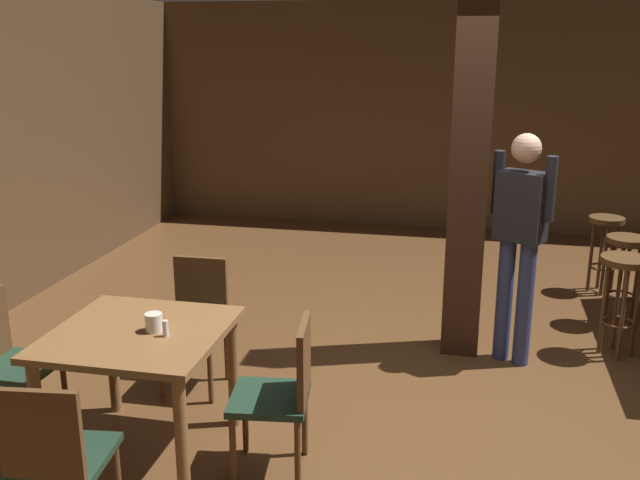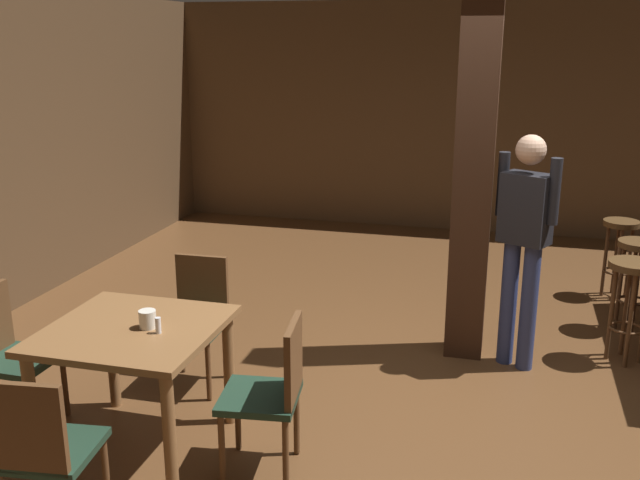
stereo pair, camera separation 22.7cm
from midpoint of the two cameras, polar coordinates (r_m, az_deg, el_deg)
ground_plane at (r=5.09m, az=11.88°, el=-12.06°), size 10.80×10.80×0.00m
wall_back at (r=9.06m, az=14.12°, el=9.36°), size 8.00×0.10×2.80m
pillar at (r=5.34m, az=13.39°, el=5.13°), size 0.28×0.28×2.80m
dining_table at (r=4.24m, az=-13.16°, el=-8.38°), size 0.96×0.96×0.77m
chair_north at (r=5.02m, az=-8.54°, el=-5.91°), size 0.43×0.43×0.89m
chair_south at (r=3.67m, az=-19.62°, el=-15.44°), size 0.47×0.47×0.89m
chair_west at (r=4.78m, az=-22.48°, el=-8.19°), size 0.43×0.43×0.89m
chair_east at (r=3.98m, az=-2.12°, el=-11.82°), size 0.47×0.47×0.89m
napkin_cup at (r=4.14m, az=-12.11°, el=-6.23°), size 0.10×0.10×0.10m
salt_shaker at (r=4.06m, az=-11.26°, el=-6.73°), size 0.03×0.03×0.09m
standing_person at (r=5.29m, az=17.20°, el=0.33°), size 0.45×0.33×1.72m
bar_stool_near at (r=5.77m, az=24.69°, el=-3.45°), size 0.36×0.36×0.78m
bar_stool_mid at (r=6.41m, az=24.95°, el=-1.83°), size 0.33×0.33×0.77m
bar_stool_far at (r=7.19m, az=23.68°, el=-0.08°), size 0.32×0.32×0.74m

